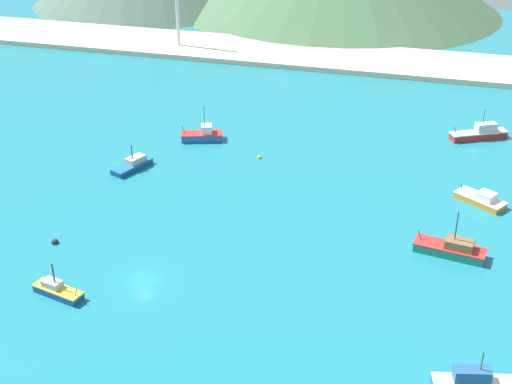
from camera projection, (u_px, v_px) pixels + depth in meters
The scene contains 12 objects.
ground at pixel (217, 181), 115.90m from camera, with size 260.00×280.00×0.50m.
fishing_boat_0 at pixel (480, 383), 72.16m from camera, with size 10.70×4.46×5.17m.
fishing_boat_1 at pixel (481, 199), 108.31m from camera, with size 8.36×6.92×2.19m.
fishing_boat_2 at pixel (480, 133), 130.73m from camera, with size 10.93×7.40×5.91m.
fishing_boat_3 at pixel (203, 135), 130.14m from camera, with size 8.31×5.49×6.86m.
fishing_boat_4 at pixel (133, 165), 119.28m from camera, with size 5.28×8.24×4.42m.
fishing_boat_7 at pixel (452, 249), 95.24m from camera, with size 10.05×4.61×6.79m.
fishing_boat_8 at pixel (57, 290), 87.07m from camera, with size 7.21×3.55×4.67m.
buoy_0 at pixel (55, 242), 98.20m from camera, with size 0.99×0.99×0.99m.
buoy_1 at pixel (259, 157), 123.36m from camera, with size 0.79×0.79×0.79m.
beach_strip at pixel (308, 55), 177.00m from camera, with size 247.00×22.72×1.20m, color beige.
radio_tower at pixel (177, 1), 177.52m from camera, with size 2.46×1.97×24.63m.
Camera 1 is at (34.62, -67.48, 52.44)m, focal length 48.62 mm.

